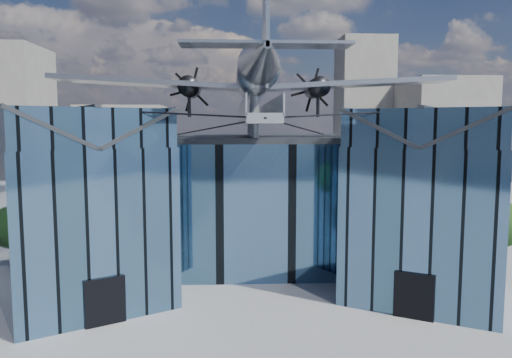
{
  "coord_description": "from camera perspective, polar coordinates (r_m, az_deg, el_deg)",
  "views": [
    {
      "loc": [
        -1.62,
        -30.88,
        10.77
      ],
      "look_at": [
        0.0,
        2.0,
        7.2
      ],
      "focal_mm": 35.0,
      "sensor_mm": 36.0,
      "label": 1
    }
  ],
  "objects": [
    {
      "name": "museum",
      "position": [
        37.1,
        -0.29,
        -1.92
      ],
      "size": [
        32.88,
        24.5,
        17.6
      ],
      "color": "#466B8E",
      "rests_on": "ground"
    },
    {
      "name": "tree_plaza_e",
      "position": [
        40.08,
        25.95,
        -4.66
      ],
      "size": [
        4.16,
        4.16,
        5.41
      ],
      "rotation": [
        0.0,
        0.0,
        -0.23
      ],
      "color": "#362615",
      "rests_on": "ground"
    },
    {
      "name": "bg_towers",
      "position": [
        81.43,
        -0.66,
        5.65
      ],
      "size": [
        77.0,
        24.5,
        26.0
      ],
      "color": "gray",
      "rests_on": "ground"
    },
    {
      "name": "ground_plane",
      "position": [
        32.74,
        0.18,
        -13.01
      ],
      "size": [
        120.0,
        120.0,
        0.0
      ],
      "primitive_type": "plane",
      "color": "gray"
    }
  ]
}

